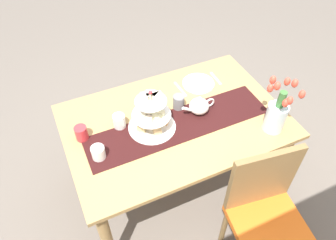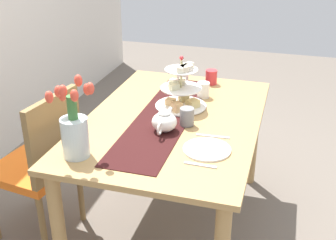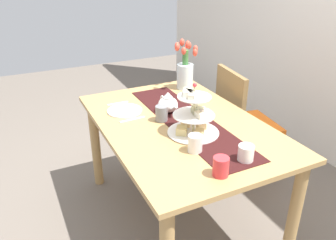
% 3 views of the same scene
% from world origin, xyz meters
% --- Properties ---
extents(ground_plane, '(8.00, 8.00, 0.00)m').
position_xyz_m(ground_plane, '(0.00, 0.00, 0.00)').
color(ground_plane, '#6B6056').
extents(dining_table, '(1.41, 0.94, 0.74)m').
position_xyz_m(dining_table, '(0.00, 0.00, 0.63)').
color(dining_table, tan).
rests_on(dining_table, ground_plane).
extents(chair_left, '(0.47, 0.47, 0.91)m').
position_xyz_m(chair_left, '(-0.27, 0.70, 0.50)').
color(chair_left, olive).
rests_on(chair_left, ground_plane).
extents(table_runner, '(1.20, 0.29, 0.00)m').
position_xyz_m(table_runner, '(0.00, 0.05, 0.74)').
color(table_runner, black).
rests_on(table_runner, dining_table).
extents(tiered_cake_stand, '(0.30, 0.30, 0.30)m').
position_xyz_m(tiered_cake_stand, '(0.16, -0.00, 0.84)').
color(tiered_cake_stand, beige).
rests_on(tiered_cake_stand, table_runner).
extents(teapot, '(0.24, 0.13, 0.14)m').
position_xyz_m(teapot, '(-0.17, 0.00, 0.80)').
color(teapot, white).
rests_on(teapot, table_runner).
extents(tulip_vase, '(0.16, 0.19, 0.38)m').
position_xyz_m(tulip_vase, '(-0.53, 0.32, 0.88)').
color(tulip_vase, silver).
rests_on(tulip_vase, dining_table).
extents(cream_jug, '(0.08, 0.08, 0.08)m').
position_xyz_m(cream_jug, '(0.53, 0.09, 0.78)').
color(cream_jug, white).
rests_on(cream_jug, dining_table).
extents(dinner_plate_left, '(0.23, 0.23, 0.01)m').
position_xyz_m(dinner_plate_left, '(-0.31, -0.25, 0.75)').
color(dinner_plate_left, white).
rests_on(dinner_plate_left, dining_table).
extents(fork_left, '(0.02, 0.15, 0.01)m').
position_xyz_m(fork_left, '(-0.45, -0.25, 0.75)').
color(fork_left, silver).
rests_on(fork_left, dining_table).
extents(knife_left, '(0.02, 0.17, 0.01)m').
position_xyz_m(knife_left, '(-0.16, -0.25, 0.75)').
color(knife_left, silver).
rests_on(knife_left, dining_table).
extents(mug_grey, '(0.08, 0.08, 0.09)m').
position_xyz_m(mug_grey, '(-0.07, -0.09, 0.79)').
color(mug_grey, slate).
rests_on(mug_grey, table_runner).
extents(mug_white_text, '(0.08, 0.08, 0.09)m').
position_xyz_m(mug_white_text, '(0.34, -0.09, 0.79)').
color(mug_white_text, white).
rests_on(mug_white_text, dining_table).
extents(mug_orange, '(0.08, 0.08, 0.09)m').
position_xyz_m(mug_orange, '(0.58, -0.10, 0.79)').
color(mug_orange, red).
rests_on(mug_orange, dining_table).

